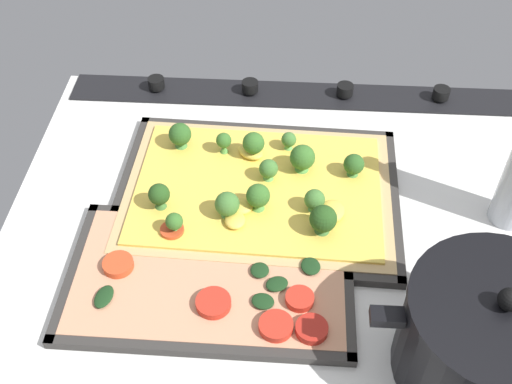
{
  "coord_description": "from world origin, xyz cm",
  "views": [
    {
      "loc": [
        1.79,
        56.81,
        65.06
      ],
      "look_at": [
        5.26,
        -0.79,
        5.76
      ],
      "focal_mm": 43.9,
      "sensor_mm": 36.0,
      "label": 1
    }
  ],
  "objects_px": {
    "baking_tray_back": "(210,279)",
    "cooking_pot": "(490,339)",
    "baking_tray_front": "(258,194)",
    "broccoli_pizza": "(259,187)",
    "veggie_pizza_back": "(213,279)"
  },
  "relations": [
    {
      "from": "baking_tray_back",
      "to": "cooking_pot",
      "type": "distance_m",
      "value": 0.34
    },
    {
      "from": "broccoli_pizza",
      "to": "baking_tray_back",
      "type": "height_order",
      "value": "broccoli_pizza"
    },
    {
      "from": "cooking_pot",
      "to": "broccoli_pizza",
      "type": "bearing_deg",
      "value": -44.36
    },
    {
      "from": "broccoli_pizza",
      "to": "baking_tray_back",
      "type": "xyz_separation_m",
      "value": [
        0.05,
        0.15,
        -0.01
      ]
    },
    {
      "from": "broccoli_pizza",
      "to": "cooking_pot",
      "type": "bearing_deg",
      "value": 135.64
    },
    {
      "from": "baking_tray_back",
      "to": "veggie_pizza_back",
      "type": "distance_m",
      "value": 0.01
    },
    {
      "from": "baking_tray_front",
      "to": "baking_tray_back",
      "type": "distance_m",
      "value": 0.16
    },
    {
      "from": "baking_tray_front",
      "to": "baking_tray_back",
      "type": "bearing_deg",
      "value": 71.19
    },
    {
      "from": "broccoli_pizza",
      "to": "baking_tray_back",
      "type": "bearing_deg",
      "value": 70.56
    },
    {
      "from": "baking_tray_front",
      "to": "broccoli_pizza",
      "type": "relative_size",
      "value": 1.06
    },
    {
      "from": "baking_tray_front",
      "to": "veggie_pizza_back",
      "type": "relative_size",
      "value": 1.21
    },
    {
      "from": "baking_tray_back",
      "to": "cooking_pot",
      "type": "bearing_deg",
      "value": 161.87
    },
    {
      "from": "baking_tray_back",
      "to": "veggie_pizza_back",
      "type": "xyz_separation_m",
      "value": [
        -0.0,
        0.0,
        0.01
      ]
    },
    {
      "from": "baking_tray_back",
      "to": "veggie_pizza_back",
      "type": "bearing_deg",
      "value": 136.63
    },
    {
      "from": "veggie_pizza_back",
      "to": "cooking_pot",
      "type": "height_order",
      "value": "cooking_pot"
    }
  ]
}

